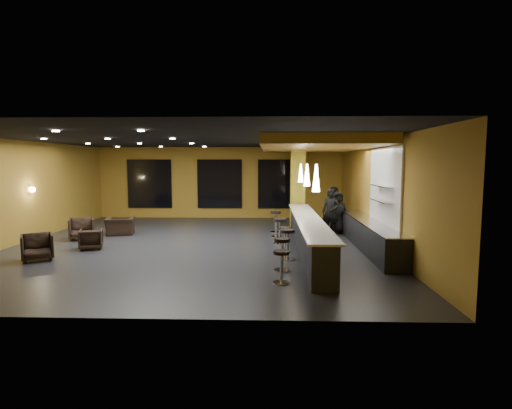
{
  "coord_description": "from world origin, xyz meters",
  "views": [
    {
      "loc": [
        2.46,
        -13.21,
        2.74
      ],
      "look_at": [
        2.0,
        0.5,
        1.3
      ],
      "focal_mm": 28.0,
      "sensor_mm": 36.0,
      "label": 1
    }
  ],
  "objects_px": {
    "armchair_a": "(37,247)",
    "column": "(298,186)",
    "pendant_0": "(316,178)",
    "bar_stool_2": "(287,240)",
    "pendant_2": "(301,173)",
    "bar_stool_1": "(282,250)",
    "prep_counter": "(369,235)",
    "armchair_c": "(82,229)",
    "staff_a": "(331,212)",
    "armchair_b": "(91,239)",
    "bar_stool_3": "(285,236)",
    "staff_b": "(335,210)",
    "bar_stool_4": "(280,228)",
    "pendant_1": "(307,175)",
    "staff_c": "(338,213)",
    "bar_stool_5": "(277,225)",
    "armchair_d": "(120,226)",
    "bar_stool_0": "(281,262)",
    "bar_counter": "(308,235)",
    "bar_stool_6": "(276,219)"
  },
  "relations": [
    {
      "from": "armchair_a",
      "to": "column",
      "type": "bearing_deg",
      "value": 6.32
    },
    {
      "from": "pendant_0",
      "to": "bar_stool_2",
      "type": "xyz_separation_m",
      "value": [
        -0.67,
        0.93,
        -1.8
      ]
    },
    {
      "from": "pendant_2",
      "to": "bar_stool_1",
      "type": "height_order",
      "value": "pendant_2"
    },
    {
      "from": "prep_counter",
      "to": "armchair_a",
      "type": "relative_size",
      "value": 7.3
    },
    {
      "from": "pendant_2",
      "to": "armchair_c",
      "type": "relative_size",
      "value": 0.83
    },
    {
      "from": "armchair_c",
      "to": "bar_stool_1",
      "type": "distance_m",
      "value": 8.1
    },
    {
      "from": "bar_stool_2",
      "to": "staff_a",
      "type": "bearing_deg",
      "value": 64.77
    },
    {
      "from": "column",
      "to": "staff_a",
      "type": "distance_m",
      "value": 2.35
    },
    {
      "from": "armchair_b",
      "to": "armchair_c",
      "type": "relative_size",
      "value": 0.82
    },
    {
      "from": "armchair_c",
      "to": "bar_stool_3",
      "type": "relative_size",
      "value": 1.1
    },
    {
      "from": "staff_a",
      "to": "staff_b",
      "type": "relative_size",
      "value": 0.99
    },
    {
      "from": "bar_stool_3",
      "to": "bar_stool_4",
      "type": "bearing_deg",
      "value": 96.37
    },
    {
      "from": "pendant_1",
      "to": "staff_c",
      "type": "height_order",
      "value": "pendant_1"
    },
    {
      "from": "armchair_a",
      "to": "bar_stool_5",
      "type": "bearing_deg",
      "value": -2.49
    },
    {
      "from": "staff_b",
      "to": "armchair_b",
      "type": "xyz_separation_m",
      "value": [
        -8.26,
        -3.42,
        -0.58
      ]
    },
    {
      "from": "armchair_d",
      "to": "bar_stool_3",
      "type": "height_order",
      "value": "bar_stool_3"
    },
    {
      "from": "prep_counter",
      "to": "pendant_0",
      "type": "xyz_separation_m",
      "value": [
        -2.0,
        -2.5,
        1.92
      ]
    },
    {
      "from": "column",
      "to": "bar_stool_4",
      "type": "bearing_deg",
      "value": -103.27
    },
    {
      "from": "pendant_2",
      "to": "armchair_a",
      "type": "height_order",
      "value": "pendant_2"
    },
    {
      "from": "armchair_d",
      "to": "bar_stool_3",
      "type": "xyz_separation_m",
      "value": [
        6.18,
        -2.75,
        0.17
      ]
    },
    {
      "from": "column",
      "to": "pendant_2",
      "type": "xyz_separation_m",
      "value": [
        0.0,
        -1.6,
        0.6
      ]
    },
    {
      "from": "bar_stool_0",
      "to": "column",
      "type": "bearing_deg",
      "value": 83.43
    },
    {
      "from": "bar_counter",
      "to": "bar_stool_0",
      "type": "bearing_deg",
      "value": -105.33
    },
    {
      "from": "prep_counter",
      "to": "staff_b",
      "type": "height_order",
      "value": "staff_b"
    },
    {
      "from": "armchair_d",
      "to": "bar_stool_3",
      "type": "distance_m",
      "value": 6.77
    },
    {
      "from": "prep_counter",
      "to": "armchair_b",
      "type": "bearing_deg",
      "value": -177.56
    },
    {
      "from": "bar_stool_0",
      "to": "bar_stool_1",
      "type": "xyz_separation_m",
      "value": [
        0.05,
        1.05,
        0.05
      ]
    },
    {
      "from": "armchair_b",
      "to": "bar_stool_1",
      "type": "distance_m",
      "value": 6.47
    },
    {
      "from": "bar_stool_1",
      "to": "bar_stool_5",
      "type": "distance_m",
      "value": 4.66
    },
    {
      "from": "column",
      "to": "staff_c",
      "type": "height_order",
      "value": "column"
    },
    {
      "from": "armchair_a",
      "to": "armchair_d",
      "type": "bearing_deg",
      "value": 46.85
    },
    {
      "from": "bar_stool_0",
      "to": "bar_stool_2",
      "type": "height_order",
      "value": "bar_stool_2"
    },
    {
      "from": "bar_stool_0",
      "to": "bar_stool_1",
      "type": "distance_m",
      "value": 1.05
    },
    {
      "from": "pendant_2",
      "to": "staff_c",
      "type": "height_order",
      "value": "pendant_2"
    },
    {
      "from": "bar_stool_0",
      "to": "bar_stool_2",
      "type": "xyz_separation_m",
      "value": [
        0.24,
        2.26,
        0.07
      ]
    },
    {
      "from": "bar_stool_6",
      "to": "armchair_a",
      "type": "bearing_deg",
      "value": -145.27
    },
    {
      "from": "column",
      "to": "staff_b",
      "type": "height_order",
      "value": "column"
    },
    {
      "from": "armchair_d",
      "to": "bar_stool_5",
      "type": "xyz_separation_m",
      "value": [
        5.97,
        -0.28,
        0.14
      ]
    },
    {
      "from": "armchair_d",
      "to": "pendant_0",
      "type": "bearing_deg",
      "value": 133.85
    },
    {
      "from": "staff_c",
      "to": "bar_stool_1",
      "type": "xyz_separation_m",
      "value": [
        -2.32,
        -5.47,
        -0.28
      ]
    },
    {
      "from": "bar_stool_0",
      "to": "bar_stool_6",
      "type": "xyz_separation_m",
      "value": [
        -0.02,
        6.67,
        0.06
      ]
    },
    {
      "from": "bar_stool_6",
      "to": "bar_stool_2",
      "type": "bearing_deg",
      "value": -86.58
    },
    {
      "from": "bar_counter",
      "to": "prep_counter",
      "type": "distance_m",
      "value": 2.06
    },
    {
      "from": "column",
      "to": "armchair_d",
      "type": "relative_size",
      "value": 3.48
    },
    {
      "from": "prep_counter",
      "to": "bar_stool_0",
      "type": "relative_size",
      "value": 7.93
    },
    {
      "from": "pendant_2",
      "to": "pendant_1",
      "type": "bearing_deg",
      "value": -90.0
    },
    {
      "from": "bar_stool_6",
      "to": "pendant_0",
      "type": "bearing_deg",
      "value": -80.04
    },
    {
      "from": "bar_stool_2",
      "to": "bar_counter",
      "type": "bearing_deg",
      "value": 57.87
    },
    {
      "from": "pendant_1",
      "to": "staff_a",
      "type": "relative_size",
      "value": 0.4
    },
    {
      "from": "bar_stool_2",
      "to": "staff_c",
      "type": "bearing_deg",
      "value": 63.42
    }
  ]
}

